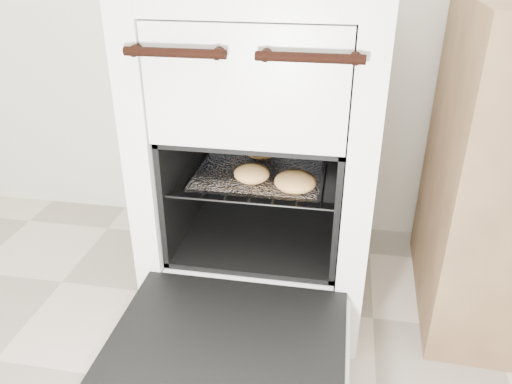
# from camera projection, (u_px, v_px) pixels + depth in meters

# --- Properties ---
(stove) EXTENTS (0.60, 0.66, 0.91)m
(stove) POSITION_uv_depth(u_px,v_px,m) (265.00, 154.00, 1.44)
(stove) COLOR silver
(stove) RESTS_ON ground
(oven_door) EXTENTS (0.54, 0.42, 0.04)m
(oven_door) POSITION_uv_depth(u_px,v_px,m) (228.00, 342.00, 1.11)
(oven_door) COLOR black
(oven_door) RESTS_ON stove
(oven_rack) EXTENTS (0.43, 0.42, 0.01)m
(oven_rack) POSITION_uv_depth(u_px,v_px,m) (261.00, 170.00, 1.40)
(oven_rack) COLOR black
(oven_rack) RESTS_ON stove
(foil_sheet) EXTENTS (0.34, 0.30, 0.01)m
(foil_sheet) POSITION_uv_depth(u_px,v_px,m) (260.00, 171.00, 1.38)
(foil_sheet) COLOR white
(foil_sheet) RESTS_ON oven_rack
(baked_rolls) EXTENTS (0.26, 0.32, 0.05)m
(baked_rolls) POSITION_uv_depth(u_px,v_px,m) (273.00, 171.00, 1.31)
(baked_rolls) COLOR tan
(baked_rolls) RESTS_ON foil_sheet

